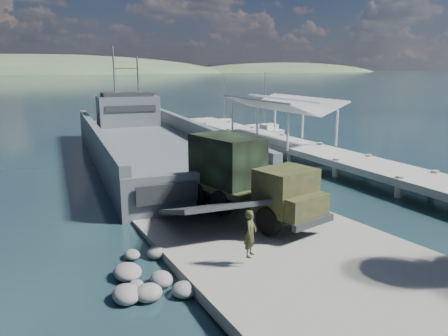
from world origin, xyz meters
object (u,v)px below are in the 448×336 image
(pier, at_px, (287,137))
(landing_craft, at_px, (149,150))
(sailboat_far, at_px, (225,124))
(soldier, at_px, (250,243))
(sailboat_near, at_px, (265,131))
(military_truck, at_px, (245,177))

(pier, xyz_separation_m, landing_craft, (-12.43, 3.25, -0.69))
(pier, xyz_separation_m, sailboat_far, (3.41, 20.13, -1.25))
(landing_craft, bearing_deg, soldier, -92.33)
(soldier, xyz_separation_m, sailboat_near, (20.23, 31.86, -1.02))
(soldier, height_order, sailboat_near, sailboat_near)
(soldier, relative_size, sailboat_near, 0.24)
(pier, bearing_deg, sailboat_near, 67.87)
(military_truck, bearing_deg, pier, 36.50)
(military_truck, xyz_separation_m, sailboat_near, (17.35, 26.22, -2.05))
(landing_craft, bearing_deg, pier, -9.70)
(pier, bearing_deg, landing_craft, 165.33)
(landing_craft, height_order, sailboat_near, landing_craft)
(landing_craft, distance_m, military_truck, 17.67)
(landing_craft, relative_size, sailboat_far, 5.70)
(sailboat_far, bearing_deg, pier, -87.30)
(landing_craft, height_order, soldier, landing_craft)
(sailboat_near, bearing_deg, pier, -111.16)
(landing_craft, relative_size, sailboat_near, 4.92)
(pier, xyz_separation_m, military_truck, (-12.52, -14.34, 0.86))
(sailboat_near, bearing_deg, military_truck, -122.53)
(soldier, distance_m, sailboat_far, 44.33)
(pier, bearing_deg, military_truck, -131.12)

